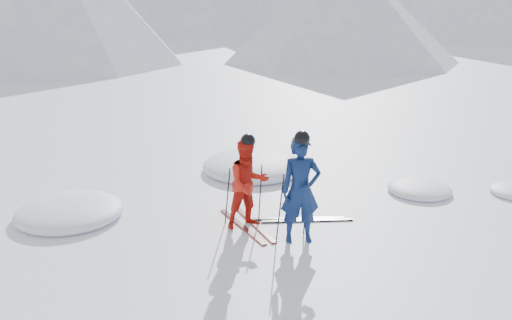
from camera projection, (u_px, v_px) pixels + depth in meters
name	position (u px, v px, depth m)	size (l,w,h in m)	color
ground	(346.00, 211.00, 10.47)	(160.00, 160.00, 0.00)	white
skier_blue	(301.00, 190.00, 8.98)	(0.66, 0.44, 1.82)	#0C1D4B
skier_red	(248.00, 184.00, 9.57)	(0.79, 0.61, 1.62)	red
pole_blue_left	(280.00, 207.00, 9.09)	(0.02, 0.02, 1.22)	black
pole_blue_right	(306.00, 200.00, 9.38)	(0.02, 0.02, 1.22)	black
pole_red_left	(228.00, 196.00, 9.75)	(0.02, 0.02, 1.08)	black
pole_red_right	(260.00, 193.00, 9.89)	(0.02, 0.02, 1.08)	black
ski_worn_left	(242.00, 226.00, 9.76)	(0.09, 1.70, 0.03)	black
ski_worn_right	(254.00, 224.00, 9.85)	(0.09, 1.70, 0.03)	black
ski_loose_a	(299.00, 218.00, 10.09)	(0.09, 1.70, 0.03)	black
ski_loose_b	(307.00, 221.00, 10.00)	(0.09, 1.70, 0.03)	black
snow_lumps	(231.00, 186.00, 11.84)	(10.26, 5.34, 0.53)	white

